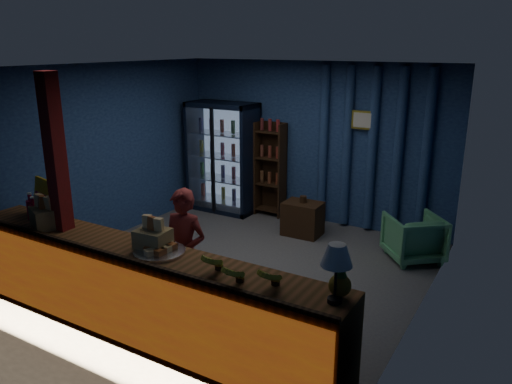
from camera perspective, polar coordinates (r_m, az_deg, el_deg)
ground at (r=6.74m, az=-1.62°, el=-8.43°), size 4.60×4.60×0.00m
room_walls at (r=6.24m, az=-1.74°, el=4.73°), size 4.60×4.60×4.60m
counter at (r=5.19m, az=-13.19°, el=-11.14°), size 4.40×0.57×0.99m
support_post at (r=5.63m, az=-21.45°, el=-0.59°), size 0.16×0.16×2.60m
beverage_cooler at (r=8.78m, az=-3.56°, el=3.95°), size 1.20×0.62×1.90m
bottle_shelf at (r=8.49m, az=1.75°, el=2.58°), size 0.50×0.28×1.60m
curtain_folds at (r=7.80m, az=13.11°, el=4.69°), size 1.74×0.14×2.50m
framed_picture at (r=7.73m, az=12.16°, el=8.04°), size 0.36×0.04×0.28m
shopkeeper at (r=5.43m, az=-8.17°, el=-6.92°), size 0.55×0.40×1.41m
green_chair at (r=7.15m, az=17.58°, el=-4.99°), size 0.97×0.97×0.64m
side_table at (r=7.73m, az=5.35°, el=-3.03°), size 0.58×0.43×0.63m
yellow_sign at (r=6.13m, az=-22.94°, el=-0.73°), size 0.55×0.24×0.43m
soda_bottles at (r=6.00m, az=-23.61°, el=-2.07°), size 0.42×0.18×0.31m
snack_box_left at (r=5.82m, az=-22.88°, el=-2.54°), size 0.42×0.39×0.36m
snack_box_centre at (r=4.90m, az=-11.70°, el=-5.16°), size 0.33×0.28×0.33m
pastry_tray at (r=4.84m, az=-10.98°, el=-6.56°), size 0.50×0.50×0.08m
banana_bunches at (r=4.21m, az=-1.66°, el=-8.96°), size 0.81×0.31×0.18m
table_lamp at (r=3.80m, az=9.20°, el=-7.39°), size 0.25×0.25×0.48m
pineapple at (r=3.99m, az=9.58°, el=-10.11°), size 0.18×0.18×0.31m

